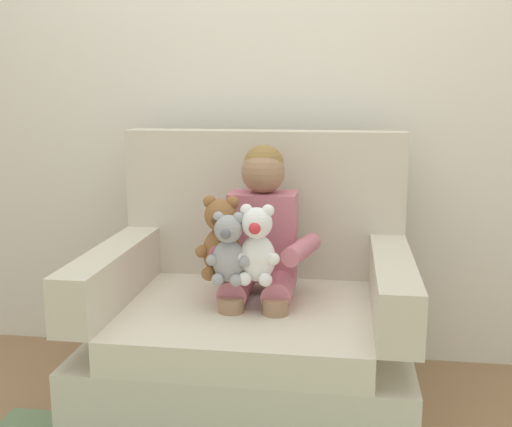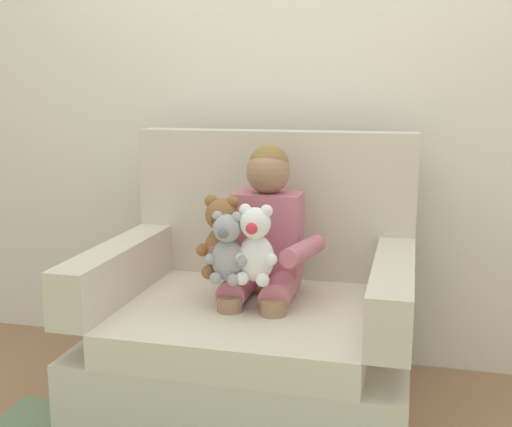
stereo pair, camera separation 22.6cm
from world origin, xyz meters
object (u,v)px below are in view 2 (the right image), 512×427
object	(u,v)px
seated_child	(264,243)
plush_grey	(227,249)
plush_brown	(222,239)
plush_white	(255,246)
armchair	(255,328)

from	to	relation	value
seated_child	plush_grey	bearing A→B (deg)	-111.43
plush_brown	plush_white	size ratio (longest dim) A/B	1.07
seated_child	plush_brown	world-z (taller)	seated_child
armchair	plush_grey	size ratio (longest dim) A/B	4.56
plush_grey	plush_brown	world-z (taller)	plush_brown
seated_child	plush_brown	size ratio (longest dim) A/B	2.70
armchair	seated_child	xyz separation A→B (m)	(0.03, 0.02, 0.34)
plush_grey	plush_brown	bearing A→B (deg)	140.04
armchair	plush_brown	xyz separation A→B (m)	(-0.10, -0.11, 0.38)
armchair	plush_white	bearing A→B (deg)	-75.87
plush_grey	plush_brown	distance (m)	0.08
armchair	plush_grey	distance (m)	0.40
armchair	plush_brown	size ratio (longest dim) A/B	3.86
seated_child	plush_white	world-z (taller)	seated_child
seated_child	plush_grey	world-z (taller)	seated_child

